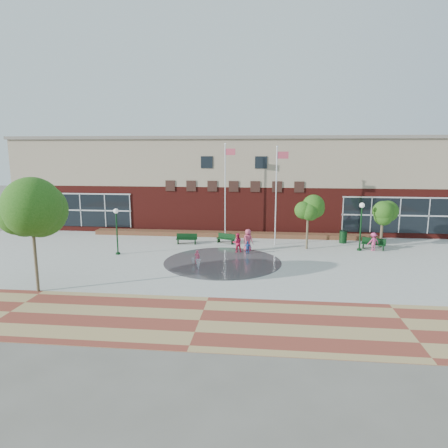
# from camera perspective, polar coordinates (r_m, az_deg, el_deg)

# --- Properties ---
(ground) EXTENTS (120.00, 120.00, 0.00)m
(ground) POSITION_cam_1_polar(r_m,az_deg,el_deg) (25.85, -0.94, -7.30)
(ground) COLOR #666056
(ground) RESTS_ON ground
(plaza_concrete) EXTENTS (46.00, 18.00, 0.01)m
(plaza_concrete) POSITION_cam_1_polar(r_m,az_deg,el_deg) (29.65, 0.00, -4.94)
(plaza_concrete) COLOR #A8A8A0
(plaza_concrete) RESTS_ON ground
(paver_band) EXTENTS (46.00, 6.00, 0.01)m
(paver_band) POSITION_cam_1_polar(r_m,az_deg,el_deg) (19.37, -3.54, -13.60)
(paver_band) COLOR brown
(paver_band) RESTS_ON ground
(splash_pad) EXTENTS (8.40, 8.40, 0.01)m
(splash_pad) POSITION_cam_1_polar(r_m,az_deg,el_deg) (28.70, -0.21, -5.47)
(splash_pad) COLOR #383A3D
(splash_pad) RESTS_ON ground
(library_building) EXTENTS (44.40, 10.40, 9.20)m
(library_building) POSITION_cam_1_polar(r_m,az_deg,el_deg) (42.13, 1.95, 6.08)
(library_building) COLOR #571612
(library_building) RESTS_ON ground
(flower_bed) EXTENTS (26.00, 1.20, 0.40)m
(flower_bed) POSITION_cam_1_polar(r_m,az_deg,el_deg) (37.00, 1.24, -1.82)
(flower_bed) COLOR maroon
(flower_bed) RESTS_ON ground
(flagpole_left) EXTENTS (0.99, 0.26, 8.50)m
(flagpole_left) POSITION_cam_1_polar(r_m,az_deg,el_deg) (35.53, 0.24, 5.40)
(flagpole_left) COLOR white
(flagpole_left) RESTS_ON ground
(flagpole_right) EXTENTS (1.02, 0.17, 8.26)m
(flagpole_right) POSITION_cam_1_polar(r_m,az_deg,el_deg) (33.30, 7.54, 4.76)
(flagpole_right) COLOR white
(flagpole_right) RESTS_ON ground
(lamp_left) EXTENTS (0.38, 0.38, 3.57)m
(lamp_left) POSITION_cam_1_polar(r_m,az_deg,el_deg) (31.34, -15.09, -0.30)
(lamp_left) COLOR black
(lamp_left) RESTS_ON ground
(lamp_right) EXTENTS (0.41, 0.41, 3.86)m
(lamp_right) POSITION_cam_1_polar(r_m,az_deg,el_deg) (33.21, 18.99, 0.40)
(lamp_right) COLOR black
(lamp_right) RESTS_ON ground
(bench_left) EXTENTS (1.79, 0.56, 0.89)m
(bench_left) POSITION_cam_1_polar(r_m,az_deg,el_deg) (34.18, -5.36, -2.40)
(bench_left) COLOR black
(bench_left) RESTS_ON ground
(bench_mid) EXTENTS (1.69, 1.06, 0.83)m
(bench_mid) POSITION_cam_1_polar(r_m,az_deg,el_deg) (34.32, 0.25, -2.34)
(bench_mid) COLOR black
(bench_mid) RESTS_ON ground
(bench_right) EXTENTS (1.89, 1.18, 0.92)m
(bench_right) POSITION_cam_1_polar(r_m,az_deg,el_deg) (34.32, 20.54, -2.97)
(bench_right) COLOR black
(bench_right) RESTS_ON ground
(trash_can) EXTENTS (0.68, 0.68, 1.11)m
(trash_can) POSITION_cam_1_polar(r_m,az_deg,el_deg) (35.83, 16.65, -1.75)
(trash_can) COLOR black
(trash_can) RESTS_ON ground
(tree_big_left) EXTENTS (4.06, 4.06, 6.50)m
(tree_big_left) POSITION_cam_1_polar(r_m,az_deg,el_deg) (24.24, -25.82, 1.72)
(tree_big_left) COLOR #4A3F2C
(tree_big_left) RESTS_ON ground
(tree_mid) EXTENTS (2.48, 2.48, 4.18)m
(tree_mid) POSITION_cam_1_polar(r_m,az_deg,el_deg) (32.49, 11.91, 1.68)
(tree_mid) COLOR #4A3F2C
(tree_mid) RESTS_ON ground
(tree_small_right) EXTENTS (2.41, 2.41, 4.12)m
(tree_small_right) POSITION_cam_1_polar(r_m,az_deg,el_deg) (34.85, 21.77, 1.69)
(tree_small_right) COLOR #4A3F2C
(tree_small_right) RESTS_ON ground
(water_jet_a) EXTENTS (0.36, 0.36, 0.71)m
(water_jet_a) POSITION_cam_1_polar(r_m,az_deg,el_deg) (26.89, -3.69, -6.60)
(water_jet_a) COLOR white
(water_jet_a) RESTS_ON ground
(water_jet_b) EXTENTS (0.20, 0.20, 0.46)m
(water_jet_b) POSITION_cam_1_polar(r_m,az_deg,el_deg) (28.10, -4.43, -5.86)
(water_jet_b) COLOR white
(water_jet_b) RESTS_ON ground
(child_splash) EXTENTS (0.39, 0.26, 1.05)m
(child_splash) POSITION_cam_1_polar(r_m,az_deg,el_deg) (28.05, -3.84, -4.77)
(child_splash) COLOR #D24463
(child_splash) RESTS_ON ground
(adult_red) EXTENTS (0.89, 0.78, 1.54)m
(adult_red) POSITION_cam_1_polar(r_m,az_deg,el_deg) (31.23, 1.91, -2.69)
(adult_red) COLOR #CC1B42
(adult_red) RESTS_ON ground
(adult_pink) EXTENTS (1.03, 0.89, 1.77)m
(adult_pink) POSITION_cam_1_polar(r_m,az_deg,el_deg) (31.65, 3.45, -2.31)
(adult_pink) COLOR #C3435F
(adult_pink) RESTS_ON ground
(child_blue) EXTENTS (0.63, 0.35, 1.00)m
(child_blue) POSITION_cam_1_polar(r_m,az_deg,el_deg) (30.84, 3.41, -3.39)
(child_blue) COLOR #2553A1
(child_blue) RESTS_ON ground
(person_bench) EXTENTS (1.06, 0.78, 1.46)m
(person_bench) POSITION_cam_1_polar(r_m,az_deg,el_deg) (33.89, 20.55, -2.38)
(person_bench) COLOR #CC3A73
(person_bench) RESTS_ON ground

